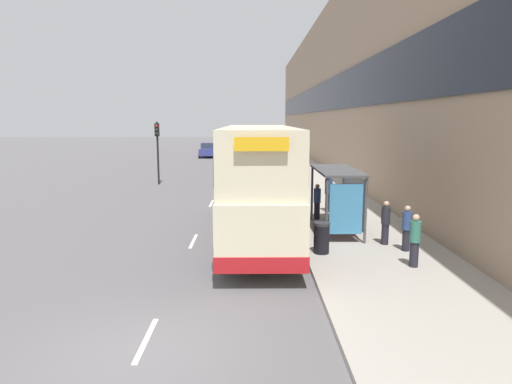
{
  "coord_description": "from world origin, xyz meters",
  "views": [
    {
      "loc": [
        2.23,
        -8.37,
        4.58
      ],
      "look_at": [
        2.5,
        21.62,
        -0.22
      ],
      "focal_mm": 32.0,
      "sensor_mm": 36.0,
      "label": 1
    }
  ],
  "objects_px": {
    "bus_shelter": "(342,189)",
    "pedestrian_3": "(317,201)",
    "litter_bin": "(321,238)",
    "pedestrian_at_shelter": "(407,228)",
    "pedestrian_4": "(415,240)",
    "car_1": "(261,160)",
    "pedestrian_1": "(329,192)",
    "car_2": "(208,150)",
    "pedestrian_2": "(386,222)",
    "double_decker_bus_near": "(258,180)",
    "car_0": "(255,148)",
    "traffic_light_far_kerb": "(157,142)"
  },
  "relations": [
    {
      "from": "double_decker_bus_near",
      "to": "pedestrian_4",
      "type": "bearing_deg",
      "value": -39.67
    },
    {
      "from": "pedestrian_at_shelter",
      "to": "pedestrian_4",
      "type": "relative_size",
      "value": 0.96
    },
    {
      "from": "bus_shelter",
      "to": "pedestrian_3",
      "type": "distance_m",
      "value": 2.62
    },
    {
      "from": "car_1",
      "to": "pedestrian_at_shelter",
      "type": "xyz_separation_m",
      "value": [
        4.41,
        -26.61,
        0.09
      ]
    },
    {
      "from": "bus_shelter",
      "to": "car_2",
      "type": "xyz_separation_m",
      "value": [
        -8.88,
        37.93,
        -1.01
      ]
    },
    {
      "from": "double_decker_bus_near",
      "to": "pedestrian_4",
      "type": "xyz_separation_m",
      "value": [
        4.67,
        -3.87,
        -1.31
      ]
    },
    {
      "from": "bus_shelter",
      "to": "pedestrian_2",
      "type": "distance_m",
      "value": 2.37
    },
    {
      "from": "pedestrian_1",
      "to": "double_decker_bus_near",
      "type": "bearing_deg",
      "value": -127.43
    },
    {
      "from": "car_1",
      "to": "pedestrian_1",
      "type": "relative_size",
      "value": 2.35
    },
    {
      "from": "pedestrian_4",
      "to": "litter_bin",
      "type": "relative_size",
      "value": 1.55
    },
    {
      "from": "car_0",
      "to": "car_1",
      "type": "xyz_separation_m",
      "value": [
        0.36,
        -18.96,
        0.0
      ]
    },
    {
      "from": "double_decker_bus_near",
      "to": "pedestrian_2",
      "type": "relative_size",
      "value": 7.02
    },
    {
      "from": "car_2",
      "to": "double_decker_bus_near",
      "type": "bearing_deg",
      "value": 98.28
    },
    {
      "from": "car_2",
      "to": "pedestrian_3",
      "type": "relative_size",
      "value": 2.63
    },
    {
      "from": "car_1",
      "to": "traffic_light_far_kerb",
      "type": "xyz_separation_m",
      "value": [
        -7.46,
        -9.46,
        2.12
      ]
    },
    {
      "from": "car_1",
      "to": "traffic_light_far_kerb",
      "type": "bearing_deg",
      "value": -128.27
    },
    {
      "from": "pedestrian_3",
      "to": "pedestrian_4",
      "type": "xyz_separation_m",
      "value": [
        2.01,
        -6.7,
        0.02
      ]
    },
    {
      "from": "car_1",
      "to": "pedestrian_3",
      "type": "height_order",
      "value": "pedestrian_3"
    },
    {
      "from": "bus_shelter",
      "to": "litter_bin",
      "type": "height_order",
      "value": "bus_shelter"
    },
    {
      "from": "car_0",
      "to": "pedestrian_4",
      "type": "bearing_deg",
      "value": -84.64
    },
    {
      "from": "pedestrian_at_shelter",
      "to": "car_0",
      "type": "bearing_deg",
      "value": 95.97
    },
    {
      "from": "bus_shelter",
      "to": "car_1",
      "type": "bearing_deg",
      "value": 96.44
    },
    {
      "from": "bus_shelter",
      "to": "double_decker_bus_near",
      "type": "bearing_deg",
      "value": -172.29
    },
    {
      "from": "pedestrian_2",
      "to": "traffic_light_far_kerb",
      "type": "relative_size",
      "value": 0.36
    },
    {
      "from": "bus_shelter",
      "to": "car_1",
      "type": "distance_m",
      "value": 24.16
    },
    {
      "from": "pedestrian_at_shelter",
      "to": "litter_bin",
      "type": "height_order",
      "value": "pedestrian_at_shelter"
    },
    {
      "from": "car_0",
      "to": "litter_bin",
      "type": "relative_size",
      "value": 3.93
    },
    {
      "from": "car_0",
      "to": "pedestrian_1",
      "type": "height_order",
      "value": "pedestrian_1"
    },
    {
      "from": "car_0",
      "to": "pedestrian_3",
      "type": "bearing_deg",
      "value": -86.57
    },
    {
      "from": "traffic_light_far_kerb",
      "to": "car_1",
      "type": "bearing_deg",
      "value": 51.73
    },
    {
      "from": "bus_shelter",
      "to": "car_2",
      "type": "height_order",
      "value": "bus_shelter"
    },
    {
      "from": "pedestrian_2",
      "to": "car_2",
      "type": "bearing_deg",
      "value": 104.26
    },
    {
      "from": "double_decker_bus_near",
      "to": "pedestrian_3",
      "type": "xyz_separation_m",
      "value": [
        2.67,
        2.82,
        -1.33
      ]
    },
    {
      "from": "car_0",
      "to": "pedestrian_1",
      "type": "xyz_separation_m",
      "value": [
        3.22,
        -38.87,
        0.23
      ]
    },
    {
      "from": "traffic_light_far_kerb",
      "to": "pedestrian_3",
      "type": "bearing_deg",
      "value": -51.85
    },
    {
      "from": "bus_shelter",
      "to": "pedestrian_4",
      "type": "bearing_deg",
      "value": -72.36
    },
    {
      "from": "car_1",
      "to": "pedestrian_2",
      "type": "relative_size",
      "value": 2.76
    },
    {
      "from": "litter_bin",
      "to": "pedestrian_at_shelter",
      "type": "bearing_deg",
      "value": 4.65
    },
    {
      "from": "pedestrian_3",
      "to": "bus_shelter",
      "type": "bearing_deg",
      "value": -75.12
    },
    {
      "from": "double_decker_bus_near",
      "to": "pedestrian_3",
      "type": "bearing_deg",
      "value": 46.63
    },
    {
      "from": "pedestrian_at_shelter",
      "to": "pedestrian_4",
      "type": "distance_m",
      "value": 1.72
    },
    {
      "from": "pedestrian_3",
      "to": "pedestrian_2",
      "type": "bearing_deg",
      "value": -66.13
    },
    {
      "from": "double_decker_bus_near",
      "to": "bus_shelter",
      "type": "bearing_deg",
      "value": 7.71
    },
    {
      "from": "litter_bin",
      "to": "car_2",
      "type": "bearing_deg",
      "value": 100.63
    },
    {
      "from": "pedestrian_at_shelter",
      "to": "pedestrian_3",
      "type": "bearing_deg",
      "value": 114.98
    },
    {
      "from": "car_0",
      "to": "bus_shelter",
      "type": "bearing_deg",
      "value": -85.92
    },
    {
      "from": "pedestrian_4",
      "to": "car_1",
      "type": "bearing_deg",
      "value": 98.21
    },
    {
      "from": "double_decker_bus_near",
      "to": "pedestrian_1",
      "type": "bearing_deg",
      "value": 52.57
    },
    {
      "from": "pedestrian_at_shelter",
      "to": "pedestrian_2",
      "type": "relative_size",
      "value": 0.99
    },
    {
      "from": "pedestrian_at_shelter",
      "to": "pedestrian_2",
      "type": "distance_m",
      "value": 0.95
    }
  ]
}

